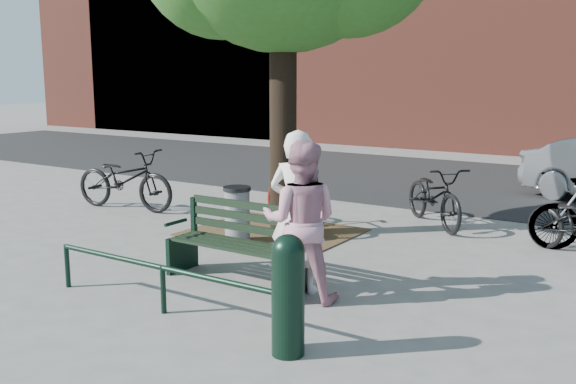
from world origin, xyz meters
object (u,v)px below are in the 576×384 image
Objects in this scene: bicycle_c at (435,196)px; person_left at (298,212)px; person_right at (301,222)px; litter_bin at (237,214)px; bollard at (288,291)px; park_bench at (240,241)px.

person_left is at bearing -137.69° from bicycle_c.
person_right reaches higher than litter_bin.
person_left is 1.73m from bollard.
person_right is 1.43m from bollard.
bicycle_c is at bearing -113.28° from person_right.
park_bench is 2.13m from bollard.
bollard is at bearing 93.72° from person_right.
bollard reaches higher than park_bench.
park_bench is at bearing 138.73° from bollard.
bicycle_c reaches higher than litter_bin.
person_right is at bearing 118.97° from person_left.
bicycle_c is at bearing -101.41° from person_left.
litter_bin is (-2.70, 2.78, -0.16)m from bollard.
person_left is 1.69× the size of bollard.
person_left reaches higher than park_bench.
person_left is 3.91m from bicycle_c.
park_bench is at bearing -33.98° from person_right.
park_bench reaches higher than litter_bin.
litter_bin is at bearing -173.42° from bicycle_c.
person_left reaches higher than bicycle_c.
bicycle_c reaches higher than park_bench.
person_left is at bearing 119.62° from bollard.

